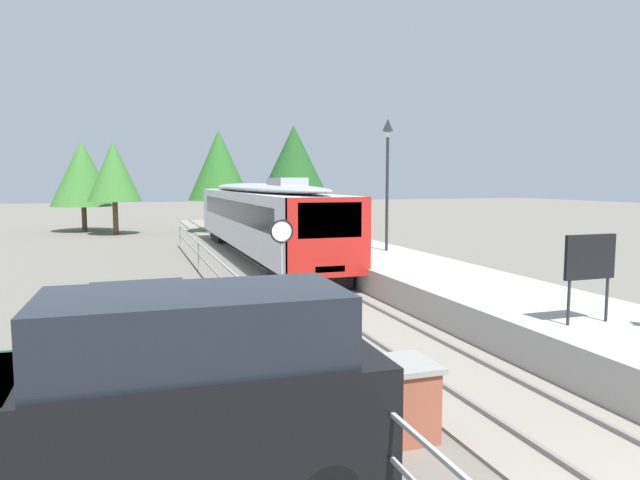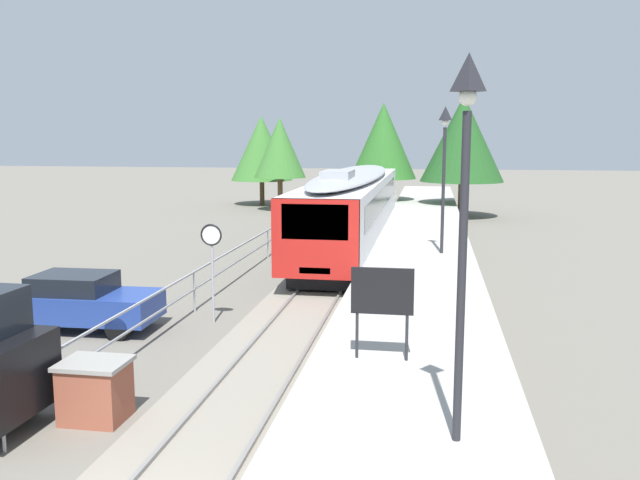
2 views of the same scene
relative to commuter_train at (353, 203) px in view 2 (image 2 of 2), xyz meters
The scene contains 15 objects.
ground_plane 4.20m from the commuter_train, 146.11° to the right, with size 160.00×160.00×0.00m, color #6B665B.
track_rails 2.92m from the commuter_train, 90.00° to the right, with size 3.20×60.00×0.14m.
commuter_train is the anchor object (origin of this frame).
station_platform 4.18m from the commuter_train, 31.80° to the right, with size 3.90×60.00×0.90m, color #A8A59E.
platform_lamp_near_end 21.75m from the commuter_train, 79.30° to the right, with size 0.34×0.34×5.35m.
platform_lamp_mid_platform 7.44m from the commuter_train, 55.16° to the right, with size 0.34×0.34×5.35m.
platform_notice_board 18.15m from the commuter_train, 81.45° to the right, with size 1.20×0.08×1.80m.
speed_limit_sign 13.30m from the commuter_train, 100.23° to the right, with size 0.61×0.10×2.81m.
brick_utility_cabinet 19.81m from the commuter_train, 97.01° to the right, with size 1.21×0.99×1.13m.
carpark_fence 12.52m from the commuter_train, 105.36° to the right, with size 0.06×36.06×1.25m.
parked_hatchback_blue 15.42m from the commuter_train, 111.60° to the right, with size 4.04×1.86×1.53m.
tree_behind_carpark 15.08m from the commuter_train, 88.81° to the left, with size 4.50×4.50×7.43m.
tree_behind_station_far 21.00m from the commuter_train, 116.11° to the left, with size 4.67×4.67×6.73m.
tree_distant_left 16.72m from the commuter_train, 114.67° to the left, with size 3.63×3.63×6.50m.
tree_distant_centre 14.52m from the commuter_train, 67.34° to the left, with size 5.31×5.31×7.76m.
Camera 2 is at (3.57, -6.25, 5.16)m, focal length 37.06 mm.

